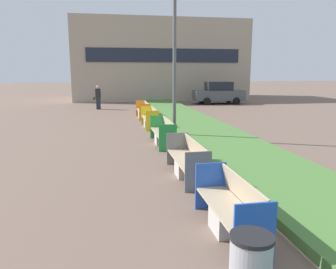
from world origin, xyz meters
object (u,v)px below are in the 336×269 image
(bench_green_frame, at_px, (163,134))
(bench_orange_frame, at_px, (143,112))
(bench_blue_frame, at_px, (230,212))
(bench_grey_frame, at_px, (188,162))
(parked_car_distant, at_px, (218,93))
(street_lamp_post, at_px, (175,15))
(bench_yellow_frame, at_px, (150,120))
(pedestrian_walking, at_px, (98,97))

(bench_green_frame, distance_m, bench_orange_frame, 7.19)
(bench_blue_frame, xyz_separation_m, bench_green_frame, (0.00, 6.99, 0.01))
(bench_grey_frame, relative_size, parked_car_distant, 0.55)
(bench_blue_frame, height_order, street_lamp_post, street_lamp_post)
(bench_yellow_frame, distance_m, street_lamp_post, 5.37)
(bench_green_frame, bearing_deg, bench_orange_frame, 90.01)
(bench_blue_frame, bearing_deg, street_lamp_post, 85.60)
(street_lamp_post, distance_m, pedestrian_walking, 12.46)
(bench_grey_frame, bearing_deg, parked_car_distant, 68.96)
(bench_orange_frame, distance_m, parked_car_distant, 10.34)
(bench_blue_frame, relative_size, bench_grey_frame, 0.87)
(bench_blue_frame, bearing_deg, bench_grey_frame, 89.93)
(bench_yellow_frame, distance_m, parked_car_distant, 12.88)
(bench_blue_frame, xyz_separation_m, bench_orange_frame, (0.00, 14.18, 0.01))
(bench_grey_frame, height_order, pedestrian_walking, pedestrian_walking)
(bench_yellow_frame, height_order, street_lamp_post, street_lamp_post)
(street_lamp_post, bearing_deg, bench_blue_frame, -94.40)
(bench_green_frame, xyz_separation_m, parked_car_distant, (7.13, 14.65, 0.54))
(street_lamp_post, relative_size, pedestrian_walking, 5.16)
(parked_car_distant, bearing_deg, bench_orange_frame, -131.74)
(bench_yellow_frame, height_order, bench_orange_frame, same)
(bench_green_frame, height_order, parked_car_distant, parked_car_distant)
(bench_grey_frame, distance_m, bench_yellow_frame, 7.84)
(pedestrian_walking, bearing_deg, bench_orange_frame, -61.74)
(bench_grey_frame, relative_size, bench_orange_frame, 1.02)
(street_lamp_post, bearing_deg, pedestrian_walking, 106.52)
(bench_grey_frame, distance_m, pedestrian_walking, 16.45)
(bench_grey_frame, distance_m, bench_orange_frame, 11.09)
(bench_green_frame, bearing_deg, bench_yellow_frame, 90.03)
(bench_blue_frame, xyz_separation_m, pedestrian_walking, (-2.75, 19.30, 0.50))
(pedestrian_walking, bearing_deg, bench_blue_frame, -81.90)
(parked_car_distant, bearing_deg, pedestrian_walking, -164.69)
(bench_blue_frame, height_order, bench_grey_frame, same)
(street_lamp_post, xyz_separation_m, parked_car_distant, (6.53, 13.67, -3.89))
(parked_car_distant, bearing_deg, bench_green_frame, -113.99)
(bench_yellow_frame, bearing_deg, bench_orange_frame, 89.98)
(bench_yellow_frame, relative_size, parked_car_distant, 0.51)
(bench_grey_frame, distance_m, street_lamp_post, 6.62)
(bench_green_frame, xyz_separation_m, street_lamp_post, (0.61, 0.98, 4.43))
(bench_blue_frame, distance_m, bench_yellow_frame, 10.93)
(bench_green_frame, height_order, pedestrian_walking, pedestrian_walking)
(bench_blue_frame, distance_m, parked_car_distant, 22.80)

